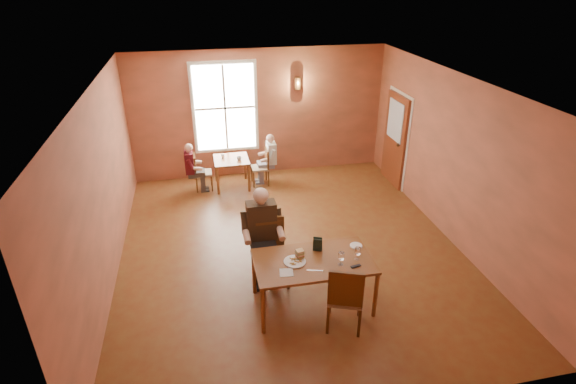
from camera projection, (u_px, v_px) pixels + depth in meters
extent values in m
cube|color=brown|center=(290.00, 248.00, 8.21)|extent=(6.00, 7.00, 0.01)
cube|color=brown|center=(259.00, 114.00, 10.60)|extent=(6.00, 0.04, 3.00)
cube|color=brown|center=(364.00, 315.00, 4.48)|extent=(6.00, 0.04, 3.00)
cube|color=brown|center=(102.00, 190.00, 6.99)|extent=(0.04, 7.00, 3.00)
cube|color=brown|center=(453.00, 159.00, 8.09)|extent=(0.04, 7.00, 3.00)
cube|color=white|center=(291.00, 84.00, 6.86)|extent=(6.00, 7.00, 0.04)
cube|color=white|center=(225.00, 108.00, 10.32)|extent=(1.36, 0.10, 1.96)
cube|color=maroon|center=(394.00, 140.00, 10.29)|extent=(0.12, 1.04, 2.10)
cylinder|color=brown|center=(298.00, 83.00, 10.36)|extent=(0.16, 0.16, 0.28)
cylinder|color=white|center=(295.00, 261.00, 6.44)|extent=(0.40, 0.40, 0.04)
cube|color=#E0B962|center=(300.00, 255.00, 6.50)|extent=(0.12, 0.12, 0.13)
cube|color=black|center=(318.00, 244.00, 6.67)|extent=(0.15, 0.11, 0.22)
cube|color=silver|center=(315.00, 270.00, 6.27)|extent=(0.22, 0.08, 0.00)
cube|color=silver|center=(286.00, 273.00, 6.23)|extent=(0.21, 0.21, 0.01)
cylinder|color=white|center=(356.00, 246.00, 6.82)|extent=(0.24, 0.24, 0.01)
cube|color=black|center=(356.00, 266.00, 6.35)|extent=(0.15, 0.07, 0.02)
imported|color=silver|center=(239.00, 158.00, 10.14)|extent=(0.12, 0.12, 0.08)
imported|color=silver|center=(223.00, 156.00, 10.26)|extent=(0.11, 0.11, 0.08)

